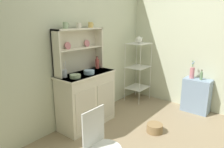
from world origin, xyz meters
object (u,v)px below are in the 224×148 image
object	(u,v)px
floor_basket	(155,128)
flower_vase	(192,72)
hutch_cabinet	(87,99)
cup_sage_0	(65,25)
wire_chair	(100,142)
bakers_rack	(138,66)
oil_bottle	(201,76)
bowl_mixing_large	(75,76)
utensil_jar	(64,73)
porcelain_teapot	(139,40)
side_shelf_blue	(196,95)
hutch_shelf_unit	(78,47)
jam_bottle	(97,63)

from	to	relation	value
floor_basket	flower_vase	world-z (taller)	flower_vase
hutch_cabinet	floor_basket	distance (m)	1.17
cup_sage_0	wire_chair	bearing A→B (deg)	-117.07
bakers_rack	floor_basket	xyz separation A→B (m)	(-0.98, -0.94, -0.69)
oil_bottle	bowl_mixing_large	bearing A→B (deg)	147.70
hutch_cabinet	utensil_jar	xyz separation A→B (m)	(-0.36, 0.08, 0.49)
bowl_mixing_large	porcelain_teapot	bearing A→B (deg)	0.35
side_shelf_blue	floor_basket	bearing A→B (deg)	168.18
bowl_mixing_large	porcelain_teapot	world-z (taller)	porcelain_teapot
porcelain_teapot	oil_bottle	distance (m)	1.38
floor_basket	bowl_mixing_large	world-z (taller)	bowl_mixing_large
side_shelf_blue	bowl_mixing_large	bearing A→B (deg)	148.73
utensil_jar	flower_vase	world-z (taller)	utensil_jar
hutch_cabinet	oil_bottle	distance (m)	2.11
hutch_shelf_unit	wire_chair	world-z (taller)	hutch_shelf_unit
floor_basket	wire_chair	bearing A→B (deg)	-177.83
floor_basket	hutch_cabinet	bearing A→B (deg)	115.42
floor_basket	bowl_mixing_large	size ratio (longest dim) A/B	1.56
side_shelf_blue	bowl_mixing_large	size ratio (longest dim) A/B	4.01
side_shelf_blue	jam_bottle	size ratio (longest dim) A/B	2.99
hutch_cabinet	bowl_mixing_large	bearing A→B (deg)	-165.47
cup_sage_0	oil_bottle	bearing A→B (deg)	-36.74
bakers_rack	flower_vase	bearing A→B (deg)	-80.12
flower_vase	side_shelf_blue	bearing A→B (deg)	-90.02
utensil_jar	cup_sage_0	bearing A→B (deg)	22.67
cup_sage_0	jam_bottle	bearing A→B (deg)	-3.38
hutch_cabinet	flower_vase	distance (m)	2.01
side_shelf_blue	floor_basket	world-z (taller)	side_shelf_blue
hutch_shelf_unit	side_shelf_blue	xyz separation A→B (m)	(1.64, -1.41, -0.97)
hutch_shelf_unit	cup_sage_0	distance (m)	0.42
bakers_rack	oil_bottle	size ratio (longest dim) A/B	6.58
hutch_cabinet	wire_chair	xyz separation A→B (m)	(-0.85, -1.05, 0.06)
side_shelf_blue	floor_basket	size ratio (longest dim) A/B	2.57
hutch_cabinet	utensil_jar	distance (m)	0.61
hutch_cabinet	bakers_rack	bearing A→B (deg)	-2.45
bakers_rack	bowl_mixing_large	bearing A→B (deg)	-179.65
cup_sage_0	flower_vase	size ratio (longest dim) A/B	0.27
oil_bottle	jam_bottle	bearing A→B (deg)	133.02
utensil_jar	porcelain_teapot	xyz separation A→B (m)	(1.82, -0.14, 0.36)
wire_chair	bowl_mixing_large	xyz separation A→B (m)	(0.57, 0.98, 0.39)
floor_basket	jam_bottle	world-z (taller)	jam_bottle
hutch_shelf_unit	hutch_cabinet	bearing A→B (deg)	-90.00
utensil_jar	oil_bottle	distance (m)	2.44
side_shelf_blue	utensil_jar	size ratio (longest dim) A/B	2.69
bowl_mixing_large	utensil_jar	xyz separation A→B (m)	(-0.08, 0.15, 0.03)
hutch_cabinet	flower_vase	world-z (taller)	flower_vase
hutch_shelf_unit	bakers_rack	size ratio (longest dim) A/B	0.73
jam_bottle	oil_bottle	distance (m)	1.90
hutch_cabinet	wire_chair	bearing A→B (deg)	-128.99
porcelain_teapot	side_shelf_blue	bearing A→B (deg)	-81.05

